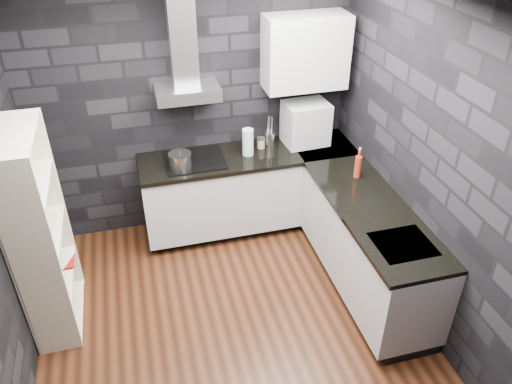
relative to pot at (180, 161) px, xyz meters
name	(u,v)px	position (x,y,z in m)	size (l,w,h in m)	color
ground	(231,320)	(0.20, -1.20, -0.97)	(3.20, 3.20, 0.00)	#3E1F11
wall_back	(191,105)	(0.20, 0.42, 0.38)	(3.20, 0.05, 2.70)	black
wall_front	(299,376)	(0.20, -2.83, 0.38)	(3.20, 0.05, 2.70)	black
wall_right	(424,163)	(1.83, -1.20, 0.38)	(0.05, 3.20, 2.70)	black
toekick_back	(248,219)	(0.70, 0.14, -0.92)	(2.18, 0.50, 0.10)	black
toekick_right	(366,280)	(1.54, -1.10, -0.92)	(0.50, 1.78, 0.10)	black
counter_back_cab	(249,188)	(0.70, 0.10, -0.49)	(2.20, 0.60, 0.76)	#BCBCC0
counter_right_cab	(368,246)	(1.50, -1.10, -0.49)	(0.60, 1.80, 0.76)	#BCBCC0
counter_back_top	(249,156)	(0.70, 0.09, -0.09)	(2.20, 0.62, 0.04)	black
counter_right_top	(373,210)	(1.49, -1.10, -0.09)	(0.62, 1.80, 0.04)	black
counter_corner_top	(322,146)	(1.50, 0.10, -0.09)	(0.62, 0.62, 0.04)	black
hood_body	(188,93)	(0.15, 0.23, 0.59)	(0.60, 0.34, 0.12)	#B7B6BB
hood_chimney	(182,36)	(0.15, 0.30, 1.10)	(0.24, 0.20, 0.90)	#B7B6BB
upper_cabinet	(305,52)	(1.30, 0.22, 0.88)	(0.80, 0.35, 0.70)	silver
cooktop	(195,160)	(0.15, 0.10, -0.07)	(0.58, 0.50, 0.01)	black
sink_rim	(403,244)	(1.50, -1.60, -0.08)	(0.44, 0.40, 0.01)	#B7B6BB
pot	(180,161)	(0.00, 0.00, 0.00)	(0.21, 0.21, 0.13)	#B9B9BD
glass_vase	(248,142)	(0.69, 0.09, 0.06)	(0.11, 0.11, 0.28)	silver
storage_jar	(261,143)	(0.85, 0.19, -0.03)	(0.08, 0.08, 0.10)	tan
utensil_crock	(269,139)	(0.96, 0.23, -0.01)	(0.10, 0.10, 0.14)	#B9B9BD
appliance_garage	(306,123)	(1.33, 0.17, 0.15)	(0.44, 0.34, 0.44)	#B0B3B7
red_bottle	(358,167)	(1.57, -0.59, 0.03)	(0.06, 0.06, 0.21)	maroon
bookshelf	(40,236)	(-1.22, -0.77, -0.07)	(0.34, 0.80, 1.80)	beige
fruit_bowl	(38,239)	(-1.22, -0.86, -0.04)	(0.23, 0.23, 0.06)	silver
book_red	(52,254)	(-1.21, -0.61, -0.40)	(0.16, 0.02, 0.22)	maroon
book_second	(48,249)	(-1.25, -0.55, -0.38)	(0.18, 0.02, 0.24)	#B2B2B2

